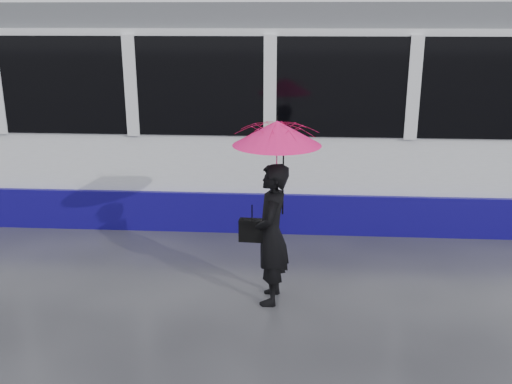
{
  "coord_description": "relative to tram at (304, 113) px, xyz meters",
  "views": [
    {
      "loc": [
        0.75,
        -6.85,
        3.17
      ],
      "look_at": [
        0.29,
        -0.19,
        1.1
      ],
      "focal_mm": 40.0,
      "sensor_mm": 36.0,
      "label": 1
    }
  ],
  "objects": [
    {
      "name": "umbrella",
      "position": [
        -0.33,
        -3.38,
        0.15
      ],
      "size": [
        1.01,
        1.01,
        1.1
      ],
      "rotation": [
        0.0,
        0.0,
        -0.06
      ],
      "color": "#E31361",
      "rests_on": "ground"
    },
    {
      "name": "ground",
      "position": [
        -0.89,
        -2.5,
        -1.64
      ],
      "size": [
        90.0,
        90.0,
        0.0
      ],
      "primitive_type": "plane",
      "color": "#2A2A2E",
      "rests_on": "ground"
    },
    {
      "name": "woman",
      "position": [
        -0.38,
        -3.38,
        -0.82
      ],
      "size": [
        0.43,
        0.62,
        1.63
      ],
      "primitive_type": "imported",
      "rotation": [
        0.0,
        0.0,
        -1.63
      ],
      "color": "black",
      "rests_on": "ground"
    },
    {
      "name": "tram",
      "position": [
        0.0,
        0.0,
        0.0
      ],
      "size": [
        26.0,
        2.56,
        3.35
      ],
      "color": "white",
      "rests_on": "ground"
    },
    {
      "name": "rails",
      "position": [
        -0.89,
        -0.0,
        -1.63
      ],
      "size": [
        34.0,
        1.51,
        0.02
      ],
      "color": "#3F3D38",
      "rests_on": "ground"
    },
    {
      "name": "handbag",
      "position": [
        -0.6,
        -3.36,
        -0.78
      ],
      "size": [
        0.3,
        0.14,
        0.43
      ],
      "rotation": [
        0.0,
        0.0,
        -0.06
      ],
      "color": "black",
      "rests_on": "ground"
    }
  ]
}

